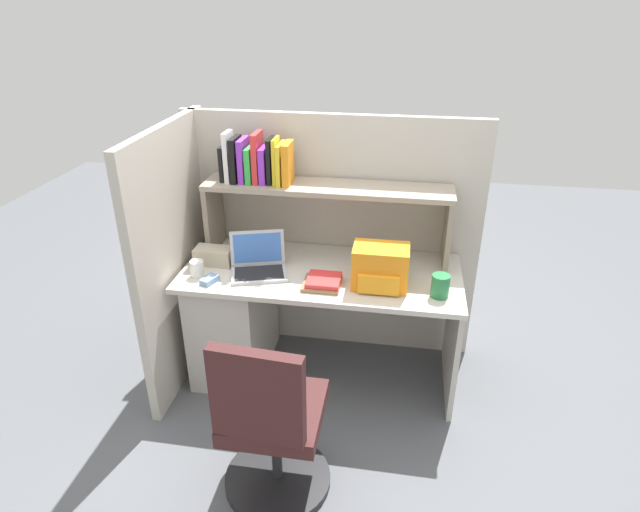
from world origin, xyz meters
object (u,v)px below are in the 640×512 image
at_px(tissue_box, 214,256).
at_px(snack_canister, 440,286).
at_px(laptop, 258,264).
at_px(paper_cup, 197,269).
at_px(computer_mouse, 209,280).
at_px(backpack, 380,268).
at_px(office_chair, 271,430).

xyz_separation_m(tissue_box, snack_canister, (1.30, -0.17, 0.01)).
xyz_separation_m(laptop, paper_cup, (-0.33, -0.10, -0.00)).
distance_m(laptop, computer_mouse, 0.29).
xyz_separation_m(backpack, computer_mouse, (-0.93, -0.12, -0.10)).
bearing_deg(backpack, computer_mouse, -172.78).
relative_size(computer_mouse, paper_cup, 1.11).
bearing_deg(tissue_box, laptop, -10.63).
xyz_separation_m(paper_cup, tissue_box, (0.04, 0.16, 0.00)).
bearing_deg(office_chair, computer_mouse, -49.21).
bearing_deg(laptop, snack_canister, -6.11).
bearing_deg(tissue_box, snack_canister, -6.32).
relative_size(computer_mouse, office_chair, 0.11).
xyz_separation_m(snack_canister, office_chair, (-0.74, -0.75, -0.40)).
bearing_deg(computer_mouse, laptop, 55.97).
relative_size(tissue_box, office_chair, 0.24).
relative_size(laptop, tissue_box, 1.69).
xyz_separation_m(backpack, office_chair, (-0.42, -0.81, -0.45)).
bearing_deg(laptop, tissue_box, 168.35).
relative_size(computer_mouse, tissue_box, 0.47).
distance_m(backpack, computer_mouse, 0.94).
distance_m(snack_canister, office_chair, 1.13).
distance_m(laptop, tissue_box, 0.29).
height_order(laptop, snack_canister, laptop).
relative_size(laptop, paper_cup, 3.98).
xyz_separation_m(computer_mouse, paper_cup, (-0.09, 0.06, 0.03)).
xyz_separation_m(backpack, snack_canister, (0.32, -0.06, -0.05)).
distance_m(computer_mouse, snack_canister, 1.25).
relative_size(paper_cup, office_chair, 0.10).
distance_m(laptop, backpack, 0.70).
bearing_deg(snack_canister, office_chair, -134.64).
distance_m(backpack, snack_canister, 0.33).
xyz_separation_m(paper_cup, snack_canister, (1.34, -0.00, 0.02)).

